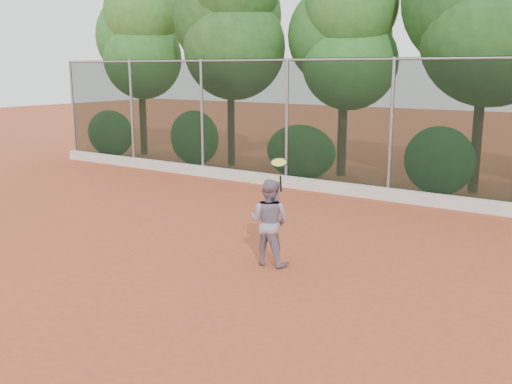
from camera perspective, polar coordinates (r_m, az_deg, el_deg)
The scene contains 7 objects.
ground at distance 8.89m, azimuth -3.63°, elevation -9.04°, with size 80.00×80.00×0.00m, color #A74727.
concrete_curb at distance 14.63m, azimuth 12.79°, elevation -0.19°, with size 24.00×0.20×0.30m, color beige.
tennis_player at distance 9.48m, azimuth 1.36°, elevation -3.02°, with size 0.71×0.55×1.46m, color gray.
chainlink_fence at distance 14.54m, azimuth 13.37°, elevation 6.52°, with size 24.09×0.09×3.50m.
foliage_backdrop at distance 16.56m, azimuth 14.50°, elevation 15.95°, with size 23.70×3.63×7.55m.
tennis_racket at distance 8.95m, azimuth 2.33°, elevation 2.72°, with size 0.38×0.37×0.56m.
tennis_ball_in_flight at distance 10.21m, azimuth -0.69°, elevation 1.12°, with size 0.06×0.06×0.06m.
Camera 1 is at (5.07, -6.56, 3.22)m, focal length 40.00 mm.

